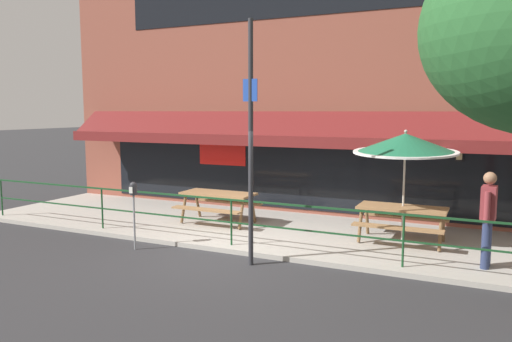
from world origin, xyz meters
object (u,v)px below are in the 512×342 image
object	(u,v)px
picnic_table_centre	(402,214)
parking_meter_near	(133,195)
patio_umbrella_centre	(405,144)
pedestrian_walking	(488,214)
street_sign_pole	(251,142)
picnic_table_left	(218,199)

from	to	relation	value
picnic_table_centre	parking_meter_near	xyz separation A→B (m)	(-4.97, -2.55, 0.44)
picnic_table_centre	patio_umbrella_centre	distance (m)	1.48
picnic_table_centre	parking_meter_near	bearing A→B (deg)	-152.81
parking_meter_near	picnic_table_centre	bearing A→B (deg)	27.19
pedestrian_walking	street_sign_pole	world-z (taller)	street_sign_pole
picnic_table_left	picnic_table_centre	bearing A→B (deg)	0.64
picnic_table_left	street_sign_pole	size ratio (longest dim) A/B	0.40
picnic_table_left	patio_umbrella_centre	distance (m)	4.64
picnic_table_left	patio_umbrella_centre	xyz separation A→B (m)	(4.40, 0.17, 1.47)
picnic_table_centre	pedestrian_walking	world-z (taller)	pedestrian_walking
picnic_table_left	street_sign_pole	bearing A→B (deg)	-49.41
patio_umbrella_centre	street_sign_pole	distance (m)	3.48
picnic_table_centre	patio_umbrella_centre	world-z (taller)	patio_umbrella_centre
picnic_table_centre	patio_umbrella_centre	xyz separation A→B (m)	(0.00, 0.12, 1.47)
street_sign_pole	pedestrian_walking	bearing A→B (deg)	19.04
pedestrian_walking	parking_meter_near	size ratio (longest dim) A/B	1.20
picnic_table_left	picnic_table_centre	distance (m)	4.40
parking_meter_near	street_sign_pole	bearing A→B (deg)	2.20
patio_umbrella_centre	parking_meter_near	world-z (taller)	patio_umbrella_centre
patio_umbrella_centre	pedestrian_walking	world-z (taller)	patio_umbrella_centre
picnic_table_centre	parking_meter_near	world-z (taller)	parking_meter_near
patio_umbrella_centre	parking_meter_near	bearing A→B (deg)	-151.75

